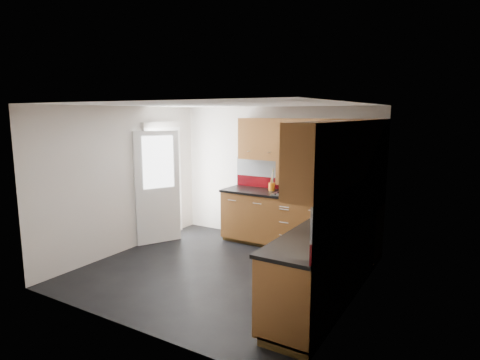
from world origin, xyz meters
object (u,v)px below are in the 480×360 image
Objects in this scene: utensil_pot at (272,186)px; toaster at (343,192)px; food_processor at (346,204)px; gas_hob at (291,194)px.

utensil_pot is 1.23× the size of toaster.
toaster is 1.07m from food_processor.
utensil_pot reaches higher than food_processor.
utensil_pot reaches higher than gas_hob.
toaster is (0.82, 0.17, 0.08)m from gas_hob.
food_processor is (1.60, -0.98, 0.05)m from utensil_pot.
food_processor is (1.17, -0.85, 0.12)m from gas_hob.
utensil_pot is at bearing 162.87° from gas_hob.
toaster is at bearing 1.53° from utensil_pot.
food_processor reaches higher than toaster.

